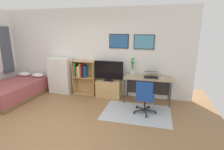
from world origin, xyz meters
TOP-DOWN VIEW (x-y plane):
  - ground_plane at (0.00, 0.00)m, footprint 7.20×7.20m
  - wall_back_with_posters at (0.02, 2.43)m, footprint 6.12×0.09m
  - area_rug at (1.57, 1.28)m, footprint 1.70×1.20m
  - bed at (-2.19, 1.36)m, footprint 1.29×2.05m
  - dresser at (-1.06, 2.15)m, footprint 0.72×0.46m
  - bookshelf at (-0.30, 2.22)m, footprint 0.72×0.30m
  - tv_stand at (0.59, 2.17)m, footprint 0.75×0.41m
  - television at (0.59, 2.15)m, footprint 0.90×0.16m
  - desk at (1.77, 2.16)m, footprint 1.31×0.59m
  - office_chair at (1.75, 1.27)m, footprint 0.57×0.58m
  - laptop at (1.86, 2.13)m, footprint 0.40×0.43m
  - computer_mouse at (2.15, 2.01)m, footprint 0.06×0.10m
  - bamboo_vase at (1.29, 2.29)m, footprint 0.10×0.10m
  - wine_glass at (1.38, 1.99)m, footprint 0.07×0.07m

SIDE VIEW (x-z plane):
  - ground_plane at x=0.00m, z-range 0.00..0.00m
  - area_rug at x=1.57m, z-range 0.00..0.01m
  - bed at x=-2.19m, z-range -0.06..0.57m
  - tv_stand at x=0.59m, z-range 0.00..0.53m
  - office_chair at x=1.75m, z-range 0.03..0.89m
  - dresser at x=-1.06m, z-range 0.00..1.18m
  - desk at x=1.77m, z-range 0.23..0.97m
  - bookshelf at x=-0.30m, z-range 0.11..1.20m
  - computer_mouse at x=2.15m, z-range 0.74..0.77m
  - laptop at x=1.86m, z-range 0.72..0.89m
  - television at x=0.59m, z-range 0.53..1.14m
  - wine_glass at x=1.38m, z-range 0.78..0.96m
  - bamboo_vase at x=1.29m, z-range 0.73..1.24m
  - wall_back_with_posters at x=0.02m, z-range 0.00..2.70m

